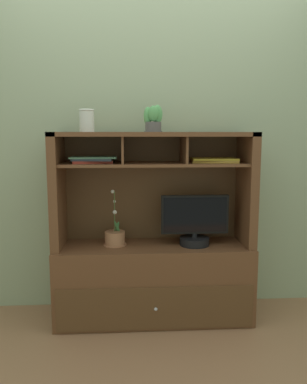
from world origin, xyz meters
The scene contains 9 objects.
floor_plane centered at (0.00, 0.00, -0.01)m, with size 6.00×6.00×0.02m, color #996B4C.
back_wall centered at (0.00, 0.26, 1.40)m, with size 6.00×0.02×2.80m, color #98AB89.
media_console centered at (0.00, 0.01, 0.43)m, with size 1.40×0.48×1.35m.
tv_monitor centered at (0.29, -0.04, 0.70)m, with size 0.48×0.21×0.36m.
potted_orchid centered at (-0.28, 0.00, 0.60)m, with size 0.16×0.16×0.40m.
magazine_stack_left centered at (-0.42, -0.02, 1.16)m, with size 0.32×0.23×0.04m.
magazine_stack_centre centered at (0.43, -0.01, 1.16)m, with size 0.34×0.22×0.03m.
potted_succulent centered at (0.00, 0.03, 1.43)m, with size 0.13×0.13×0.19m.
ceramic_vase centered at (-0.45, -0.02, 1.43)m, with size 0.10×0.10×0.15m.
Camera 1 is at (-0.17, -2.69, 1.33)m, focal length 36.05 mm.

